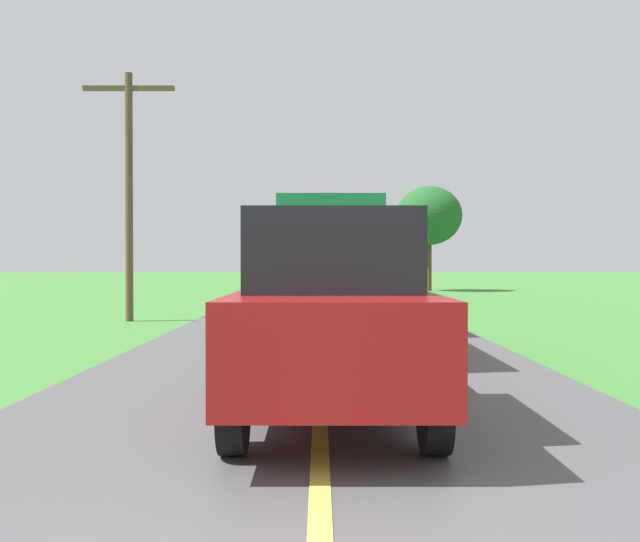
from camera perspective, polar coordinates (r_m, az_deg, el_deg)
banana_truck_near at (r=12.29m, az=0.84°, el=0.35°), size 2.38×5.82×2.80m
banana_truck_far at (r=27.30m, az=0.11°, el=0.59°), size 2.38×5.81×2.80m
utility_pole_roadside at (r=18.09m, az=-16.55°, el=7.23°), size 2.40×0.20×6.53m
roadside_tree_mid_right at (r=36.15m, az=9.23°, el=4.76°), size 3.55×3.55×5.69m
following_car at (r=6.24m, az=0.77°, el=-3.69°), size 1.74×4.10×1.92m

